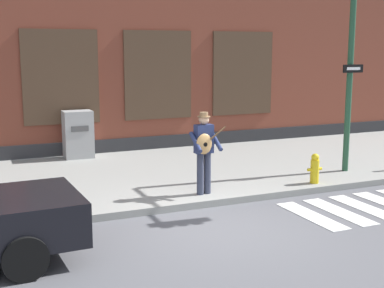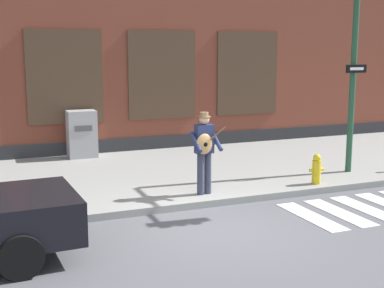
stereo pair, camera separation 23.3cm
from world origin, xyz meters
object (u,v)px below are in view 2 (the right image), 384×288
object	(u,v)px
busker	(204,148)
traffic_light	(382,25)
utility_box	(82,134)
fire_hydrant	(317,169)

from	to	relation	value
busker	traffic_light	bearing A→B (deg)	-4.15
busker	utility_box	size ratio (longest dim) A/B	1.31
traffic_light	fire_hydrant	distance (m)	3.59
traffic_light	utility_box	size ratio (longest dim) A/B	3.90
busker	traffic_light	size ratio (longest dim) A/B	0.34
traffic_light	utility_box	bearing A→B (deg)	138.18
utility_box	traffic_light	bearing A→B (deg)	-41.82
busker	traffic_light	world-z (taller)	traffic_light
utility_box	fire_hydrant	distance (m)	6.78
utility_box	fire_hydrant	xyz separation A→B (m)	(4.41, -5.13, -0.33)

